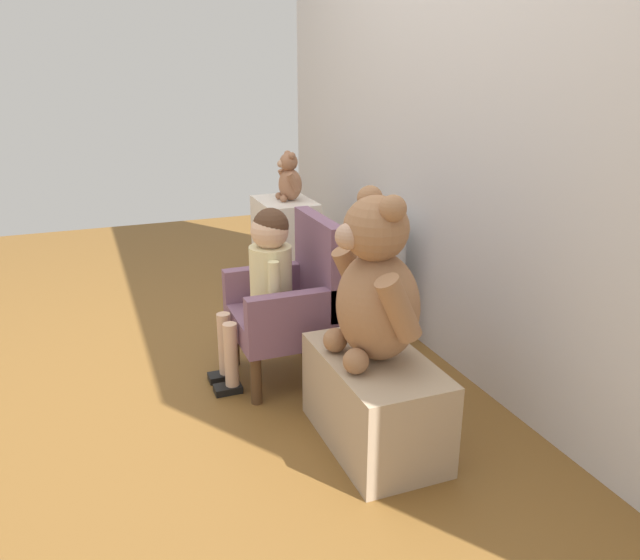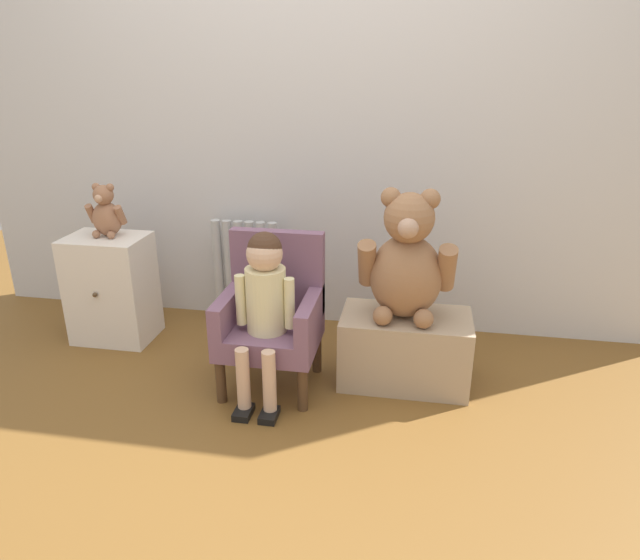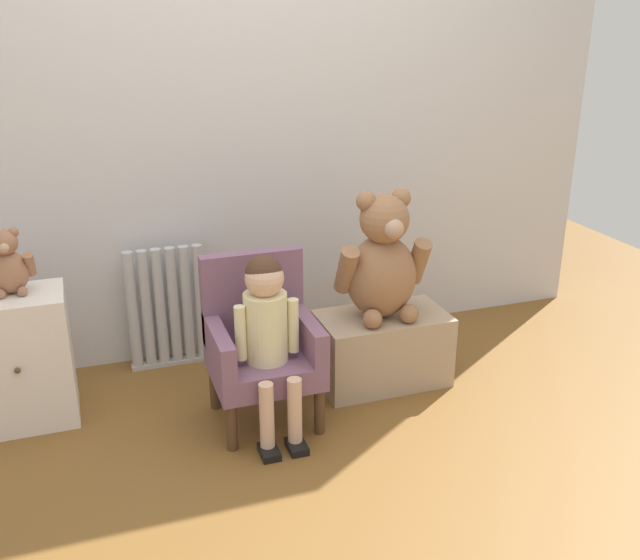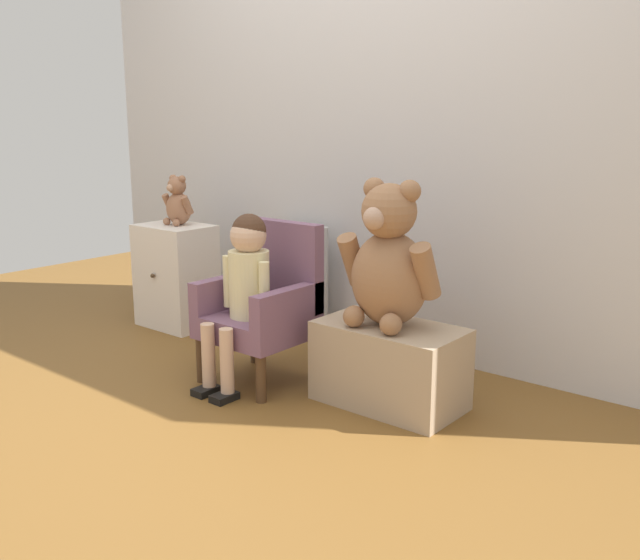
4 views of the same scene
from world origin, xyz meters
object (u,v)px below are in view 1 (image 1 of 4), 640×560
Objects in this scene: child_figure at (265,271)px; large_teddy_bear at (376,287)px; small_teddy_bear at (289,179)px; low_bench at (374,401)px; small_dresser at (286,249)px; radiator at (384,274)px; child_armchair at (292,302)px.

large_teddy_bear is at bearing 20.13° from child_figure.
large_teddy_bear is at bearing -7.82° from small_teddy_bear.
low_bench is 0.41m from large_teddy_bear.
low_bench is at bearing 4.31° from large_teddy_bear.
large_teddy_bear reaches higher than child_figure.
small_teddy_bear is at bearing 65.61° from small_dresser.
radiator is 1.02× the size of low_bench.
large_teddy_bear is (0.87, -0.48, 0.29)m from radiator.
large_teddy_bear reaches higher than low_bench.
radiator is 1.03× the size of large_teddy_bear.
child_figure reaches higher than radiator.
child_figure reaches higher than small_dresser.
child_armchair reaches higher than small_dresser.
small_teddy_bear reaches higher than radiator.
large_teddy_bear is (1.49, -0.18, 0.30)m from small_dresser.
child_figure is at bearing -160.20° from low_bench.
child_armchair reaches higher than radiator.
child_figure is 1.28× the size of low_bench.
radiator is 0.86× the size of child_armchair.
small_teddy_bear is (-0.91, 0.30, 0.34)m from child_armchair.
child_figure is at bearing -24.30° from small_teddy_bear.
child_armchair is 1.19× the size of low_bench.
low_bench is at bearing -7.72° from small_teddy_bear.
child_figure is 1.29× the size of large_teddy_bear.
large_teddy_bear reaches higher than radiator.
small_teddy_bear is (0.01, 0.02, 0.39)m from small_dresser.
large_teddy_bear is (0.57, 0.21, 0.10)m from child_figure.
small_dresser is 1.52m from low_bench.
child_armchair is at bearing -62.54° from radiator.
radiator is 0.69m from small_dresser.
child_armchair is at bearing -170.22° from large_teddy_bear.
child_armchair is 2.58× the size of small_teddy_bear.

